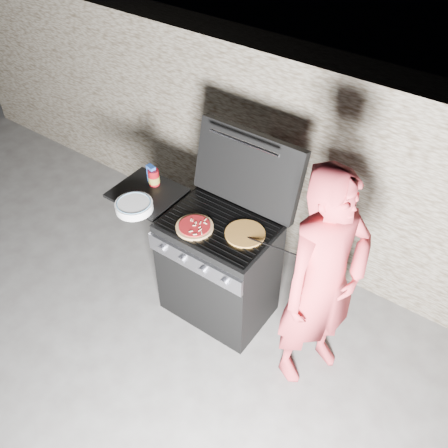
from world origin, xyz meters
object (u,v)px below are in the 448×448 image
Objects in this scene: gas_grill at (193,256)px; pizza_topped at (195,226)px; sauce_jar at (154,177)px; person at (323,284)px.

gas_grill is 5.07× the size of pizza_topped.
person is (1.52, -0.14, -0.09)m from sauce_jar.
person is (0.96, 0.09, -0.05)m from pizza_topped.
sauce_jar is at bearing 158.45° from pizza_topped.
pizza_topped is 0.15× the size of person.
pizza_topped is (0.13, -0.12, 0.47)m from gas_grill.
gas_grill is 0.50m from pizza_topped.
gas_grill is 1.17m from person.
gas_grill is 0.68m from sauce_jar.
sauce_jar is at bearing 108.95° from person.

